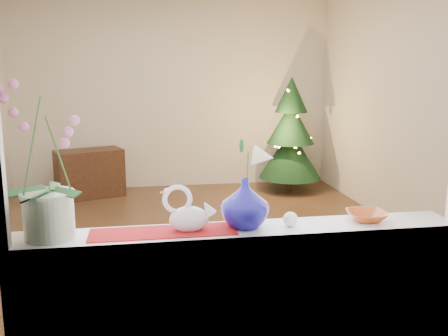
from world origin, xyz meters
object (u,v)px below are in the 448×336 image
Objects in this scene: amber_dish at (366,217)px; xmas_tree at (291,134)px; blue_vase at (245,200)px; paperweight at (290,219)px; side_table at (90,173)px; orchid_pot at (45,161)px; swan at (189,209)px.

amber_dish is 0.11× the size of xmas_tree.
blue_vase is at bearing 179.96° from amber_dish.
xmas_tree is at bearing 72.93° from paperweight.
paperweight is at bearing -92.89° from side_table.
orchid_pot is 0.46× the size of xmas_tree.
blue_vase reaches higher than amber_dish.
paperweight is at bearing -176.28° from amber_dish.
orchid_pot is at bearing 162.35° from swan.
blue_vase is 3.81× the size of paperweight.
swan is 0.91× the size of blue_vase.
xmas_tree reaches higher than paperweight.
paperweight is 0.05× the size of xmas_tree.
xmas_tree is (2.48, 4.31, -0.49)m from orchid_pot.
side_table is at bearing 84.80° from swan.
amber_dish is at bearing -15.83° from swan.
orchid_pot is at bearing -179.59° from blue_vase.
orchid_pot reaches higher than xmas_tree.
amber_dish is (0.42, 0.03, -0.02)m from paperweight.
amber_dish is at bearing -102.00° from xmas_tree.
orchid_pot reaches higher than amber_dish.
xmas_tree is at bearing 70.12° from blue_vase.
swan is 0.92m from amber_dish.
swan is at bearing -0.85° from orchid_pot.
orchid_pot is 2.57× the size of blue_vase.
blue_vase is 0.33× the size of side_table.
xmas_tree reaches higher than swan.
amber_dish is at bearing 0.23° from orchid_pot.
paperweight is (1.15, -0.02, -0.33)m from orchid_pot.
xmas_tree is 2.78m from side_table.
blue_vase reaches higher than paperweight.
blue_vase reaches higher than side_table.
paperweight is 4.53m from xmas_tree.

